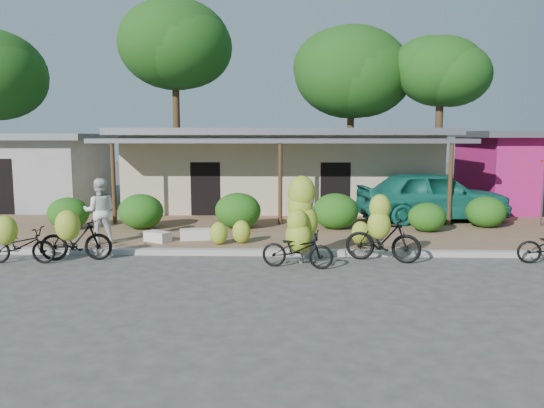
{
  "coord_description": "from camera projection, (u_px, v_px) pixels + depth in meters",
  "views": [
    {
      "loc": [
        0.25,
        -11.44,
        3.09
      ],
      "look_at": [
        -0.19,
        3.08,
        1.2
      ],
      "focal_mm": 35.0,
      "sensor_mm": 36.0,
      "label": 1
    }
  ],
  "objects": [
    {
      "name": "ground",
      "position": [
        276.0,
        276.0,
        11.75
      ],
      "size": [
        100.0,
        100.0,
        0.0
      ],
      "primitive_type": "plane",
      "color": "#44413F",
      "rests_on": "ground"
    },
    {
      "name": "sidewalk",
      "position": [
        280.0,
        232.0,
        16.7
      ],
      "size": [
        60.0,
        6.0,
        0.12
      ],
      "primitive_type": "cube",
      "color": "#94724F",
      "rests_on": "ground"
    },
    {
      "name": "curb",
      "position": [
        278.0,
        252.0,
        13.72
      ],
      "size": [
        60.0,
        0.25,
        0.15
      ],
      "primitive_type": "cube",
      "color": "#A8A399",
      "rests_on": "ground"
    },
    {
      "name": "shop_main",
      "position": [
        282.0,
        168.0,
        22.36
      ],
      "size": [
        13.0,
        8.5,
        3.35
      ],
      "color": "#B8AE8B",
      "rests_on": "ground"
    },
    {
      "name": "shop_pink",
      "position": [
        533.0,
        169.0,
        22.11
      ],
      "size": [
        6.0,
        6.0,
        3.25
      ],
      "color": "#BD1D5A",
      "rests_on": "ground"
    },
    {
      "name": "shop_grey",
      "position": [
        26.0,
        170.0,
        22.76
      ],
      "size": [
        7.0,
        6.0,
        3.15
      ],
      "color": "#A9A9A4",
      "rests_on": "ground"
    },
    {
      "name": "tree_far_center",
      "position": [
        171.0,
        43.0,
        26.89
      ],
      "size": [
        5.74,
        5.67,
        9.91
      ],
      "color": "#462B1C",
      "rests_on": "ground"
    },
    {
      "name": "tree_center_right",
      "position": [
        348.0,
        71.0,
        27.29
      ],
      "size": [
        5.93,
        5.88,
        8.64
      ],
      "color": "#462B1C",
      "rests_on": "ground"
    },
    {
      "name": "tree_near_right",
      "position": [
        436.0,
        70.0,
        25.22
      ],
      "size": [
        4.31,
        4.12,
        7.79
      ],
      "color": "#462B1C",
      "rests_on": "ground"
    },
    {
      "name": "hedge_0",
      "position": [
        68.0,
        213.0,
        16.81
      ],
      "size": [
        1.3,
        1.17,
        1.02
      ],
      "primitive_type": "ellipsoid",
      "color": "#195C15",
      "rests_on": "sidewalk"
    },
    {
      "name": "hedge_1",
      "position": [
        141.0,
        211.0,
        16.87
      ],
      "size": [
        1.43,
        1.29,
        1.12
      ],
      "primitive_type": "ellipsoid",
      "color": "#195C15",
      "rests_on": "sidewalk"
    },
    {
      "name": "hedge_2",
      "position": [
        238.0,
        211.0,
        16.94
      ],
      "size": [
        1.47,
        1.32,
        1.15
      ],
      "primitive_type": "ellipsoid",
      "color": "#195C15",
      "rests_on": "sidewalk"
    },
    {
      "name": "hedge_3",
      "position": [
        336.0,
        211.0,
        16.87
      ],
      "size": [
        1.46,
        1.31,
        1.14
      ],
      "primitive_type": "ellipsoid",
      "color": "#195C15",
      "rests_on": "sidewalk"
    },
    {
      "name": "hedge_4",
      "position": [
        427.0,
        217.0,
        16.38
      ],
      "size": [
        1.16,
        1.04,
        0.9
      ],
      "primitive_type": "ellipsoid",
      "color": "#195C15",
      "rests_on": "sidewalk"
    },
    {
      "name": "hedge_5",
      "position": [
        486.0,
        212.0,
        17.16
      ],
      "size": [
        1.29,
        1.16,
        1.0
      ],
      "primitive_type": "ellipsoid",
      "color": "#195C15",
      "rests_on": "sidewalk"
    },
    {
      "name": "bike_far_left",
      "position": [
        19.0,
        243.0,
        12.71
      ],
      "size": [
        1.69,
        1.18,
        1.27
      ],
      "rotation": [
        0.0,
        0.0,
        1.57
      ],
      "color": "black",
      "rests_on": "ground"
    },
    {
      "name": "bike_left",
      "position": [
        74.0,
        237.0,
        12.95
      ],
      "size": [
        1.79,
        1.25,
        1.36
      ],
      "rotation": [
        0.0,
        0.0,
        1.7
      ],
      "color": "black",
      "rests_on": "ground"
    },
    {
      "name": "bike_center",
      "position": [
        300.0,
        230.0,
        12.63
      ],
      "size": [
        1.76,
        1.29,
        2.13
      ],
      "rotation": [
        0.0,
        0.0,
        1.38
      ],
      "color": "black",
      "rests_on": "ground"
    },
    {
      "name": "bike_right",
      "position": [
        382.0,
        235.0,
        12.84
      ],
      "size": [
        1.92,
        1.39,
        1.73
      ],
      "rotation": [
        0.0,
        0.0,
        1.24
      ],
      "color": "black",
      "rests_on": "ground"
    },
    {
      "name": "loose_banana_a",
      "position": [
        219.0,
        233.0,
        14.47
      ],
      "size": [
        0.5,
        0.42,
        0.62
      ],
      "primitive_type": "ellipsoid",
      "color": "#B4C932",
      "rests_on": "sidewalk"
    },
    {
      "name": "loose_banana_b",
      "position": [
        241.0,
        232.0,
        14.65
      ],
      "size": [
        0.51,
        0.44,
        0.64
      ],
      "primitive_type": "ellipsoid",
      "color": "#B4C932",
      "rests_on": "sidewalk"
    },
    {
      "name": "loose_banana_c",
      "position": [
        361.0,
        233.0,
        14.4
      ],
      "size": [
        0.52,
        0.44,
        0.65
      ],
      "primitive_type": "ellipsoid",
      "color": "#B4C932",
      "rests_on": "sidewalk"
    },
    {
      "name": "sack_near",
      "position": [
        195.0,
        234.0,
        15.17
      ],
      "size": [
        0.92,
        0.58,
        0.3
      ],
      "primitive_type": "cube",
      "rotation": [
        0.0,
        0.0,
        0.23
      ],
      "color": "silver",
      "rests_on": "sidewalk"
    },
    {
      "name": "sack_far",
      "position": [
        158.0,
        237.0,
        14.9
      ],
      "size": [
        0.84,
        0.72,
        0.28
      ],
      "primitive_type": "cube",
      "rotation": [
        0.0,
        0.0,
        -0.56
      ],
      "color": "silver",
      "rests_on": "sidewalk"
    },
    {
      "name": "vendor",
      "position": [
        307.0,
        229.0,
        12.85
      ],
      "size": [
        0.72,
        0.62,
        1.66
      ],
      "primitive_type": "imported",
      "rotation": [
        0.0,
        0.0,
        3.57
      ],
      "color": "gray",
      "rests_on": "ground"
    },
    {
      "name": "bystander",
      "position": [
        100.0,
        211.0,
        14.58
      ],
      "size": [
        1.01,
        0.86,
        1.8
      ],
      "primitive_type": "imported",
      "rotation": [
        0.0,
        0.0,
        3.37
      ],
      "color": "white",
      "rests_on": "sidewalk"
    },
    {
      "name": "teal_van",
      "position": [
        432.0,
        196.0,
        18.4
      ],
      "size": [
        5.45,
        2.82,
        1.77
      ],
      "primitive_type": "imported",
      "rotation": [
        0.0,
        0.0,
        1.71
      ],
      "color": "#176B5C",
      "rests_on": "sidewalk"
    }
  ]
}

